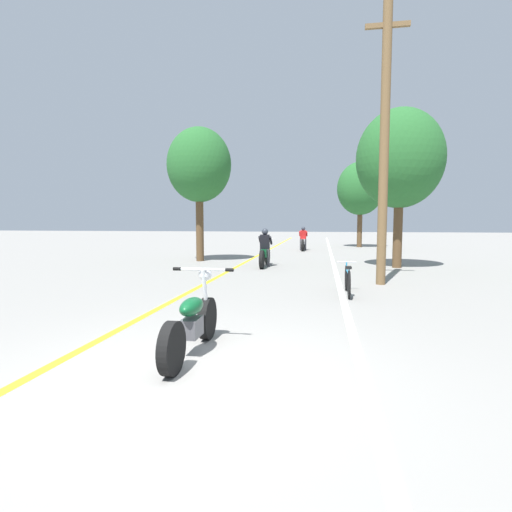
# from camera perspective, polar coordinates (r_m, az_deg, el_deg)

# --- Properties ---
(ground_plane) EXTENTS (120.00, 120.00, 0.00)m
(ground_plane) POSITION_cam_1_polar(r_m,az_deg,el_deg) (4.53, -9.37, -16.71)
(ground_plane) COLOR gray
(lane_stripe_center) EXTENTS (0.14, 48.00, 0.01)m
(lane_stripe_center) POSITION_cam_1_polar(r_m,az_deg,el_deg) (17.05, -1.03, -0.62)
(lane_stripe_center) COLOR yellow
(lane_stripe_center) RESTS_ON ground
(lane_stripe_edge) EXTENTS (0.14, 48.00, 0.01)m
(lane_stripe_edge) POSITION_cam_1_polar(r_m,az_deg,el_deg) (16.77, 10.95, -0.80)
(lane_stripe_edge) COLOR white
(lane_stripe_edge) RESTS_ON ground
(utility_pole) EXTENTS (1.10, 0.24, 7.17)m
(utility_pole) POSITION_cam_1_polar(r_m,az_deg,el_deg) (11.16, 17.86, 15.13)
(utility_pole) COLOR brown
(utility_pole) RESTS_ON ground
(roadside_tree_right_near) EXTENTS (3.04, 2.73, 5.63)m
(roadside_tree_right_near) POSITION_cam_1_polar(r_m,az_deg,el_deg) (15.34, 19.88, 12.90)
(roadside_tree_right_near) COLOR #513A23
(roadside_tree_right_near) RESTS_ON ground
(roadside_tree_right_far) EXTENTS (2.96, 2.66, 5.47)m
(roadside_tree_right_far) POSITION_cam_1_polar(r_m,az_deg,el_deg) (26.78, 14.70, 9.28)
(roadside_tree_right_far) COLOR #513A23
(roadside_tree_right_far) RESTS_ON ground
(roadside_tree_left) EXTENTS (2.67, 2.40, 5.53)m
(roadside_tree_left) POSITION_cam_1_polar(r_m,az_deg,el_deg) (17.06, -8.14, 12.64)
(roadside_tree_left) COLOR #513A23
(roadside_tree_left) RESTS_ON ground
(motorcycle_foreground) EXTENTS (0.85, 1.95, 1.04)m
(motorcycle_foreground) POSITION_cam_1_polar(r_m,az_deg,el_deg) (5.14, -9.01, -9.22)
(motorcycle_foreground) COLOR black
(motorcycle_foreground) RESTS_ON ground
(motorcycle_rider_lead) EXTENTS (0.50, 2.14, 1.41)m
(motorcycle_rider_lead) POSITION_cam_1_polar(r_m,az_deg,el_deg) (14.69, 1.27, 0.56)
(motorcycle_rider_lead) COLOR black
(motorcycle_rider_lead) RESTS_ON ground
(motorcycle_rider_far) EXTENTS (0.50, 2.10, 1.37)m
(motorcycle_rider_far) POSITION_cam_1_polar(r_m,az_deg,el_deg) (23.07, 6.75, 2.10)
(motorcycle_rider_far) COLOR black
(motorcycle_rider_far) RESTS_ON ground
(bicycle_parked) EXTENTS (0.44, 1.66, 0.71)m
(bicycle_parked) POSITION_cam_1_polar(r_m,az_deg,el_deg) (9.37, 12.95, -3.34)
(bicycle_parked) COLOR black
(bicycle_parked) RESTS_ON ground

